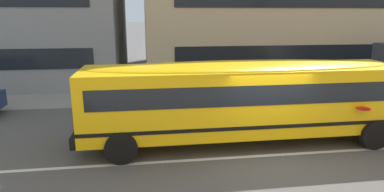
{
  "coord_description": "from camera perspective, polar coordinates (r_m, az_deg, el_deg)",
  "views": [
    {
      "loc": [
        -3.61,
        -8.84,
        4.17
      ],
      "look_at": [
        -2.26,
        0.62,
        1.81
      ],
      "focal_mm": 30.6,
      "sensor_mm": 36.0,
      "label": 1
    }
  ],
  "objects": [
    {
      "name": "lane_centreline",
      "position": [
        10.42,
        13.09,
        -10.06
      ],
      "size": [
        110.0,
        0.16,
        0.01
      ],
      "primitive_type": "cube",
      "color": "silver",
      "rests_on": "ground_plane"
    },
    {
      "name": "school_bus",
      "position": [
        10.95,
        10.33,
        0.2
      ],
      "size": [
        12.2,
        2.9,
        2.73
      ],
      "rotation": [
        0.0,
        0.0,
        -0.0
      ],
      "color": "yellow",
      "rests_on": "ground_plane"
    },
    {
      "name": "sidewalk_far",
      "position": [
        17.57,
        3.97,
        0.16
      ],
      "size": [
        120.0,
        3.0,
        0.01
      ],
      "primitive_type": "cube",
      "color": "gray",
      "rests_on": "ground_plane"
    },
    {
      "name": "ground_plane",
      "position": [
        10.42,
        13.09,
        -10.08
      ],
      "size": [
        400.0,
        400.0,
        0.0
      ],
      "primitive_type": "plane",
      "color": "#54514F"
    }
  ]
}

